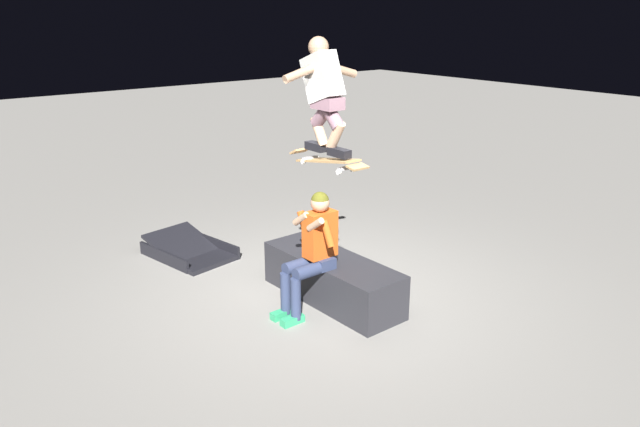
% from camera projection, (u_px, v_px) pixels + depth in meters
% --- Properties ---
extents(ground_plane, '(40.00, 40.00, 0.00)m').
position_uv_depth(ground_plane, '(326.00, 294.00, 7.13)').
color(ground_plane, gray).
extents(ledge_box_main, '(1.81, 0.64, 0.50)m').
position_uv_depth(ledge_box_main, '(332.00, 279.00, 6.93)').
color(ledge_box_main, '#28282D').
rests_on(ledge_box_main, ground).
extents(person_sitting_on_ledge, '(0.59, 0.75, 1.34)m').
position_uv_depth(person_sitting_on_ledge, '(312.00, 247.00, 6.49)').
color(person_sitting_on_ledge, '#2D3856').
rests_on(person_sitting_on_ledge, ground).
extents(skateboard, '(1.02, 0.21, 0.15)m').
position_uv_depth(skateboard, '(327.00, 161.00, 6.14)').
color(skateboard, '#AD8451').
extents(skater_airborne, '(0.62, 0.89, 1.12)m').
position_uv_depth(skater_airborne, '(324.00, 90.00, 5.97)').
color(skater_airborne, black).
extents(kicker_ramp, '(1.25, 0.95, 0.36)m').
position_uv_depth(kicker_ramp, '(190.00, 252.00, 8.20)').
color(kicker_ramp, black).
rests_on(kicker_ramp, ground).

